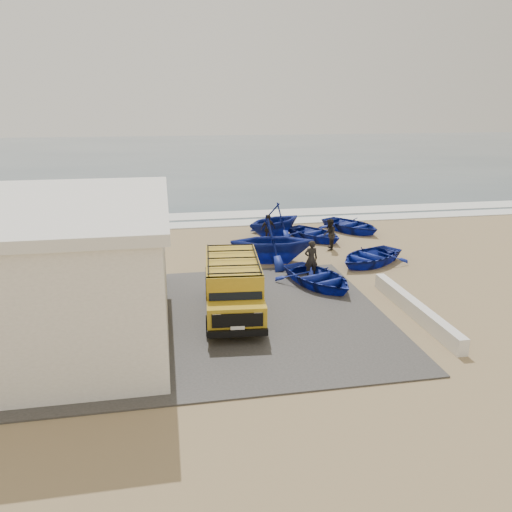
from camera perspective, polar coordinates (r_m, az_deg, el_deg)
ground at (r=19.50m, az=0.26°, el=-4.44°), size 160.00×160.00×0.00m
slab at (r=17.41m, az=-5.04°, el=-7.15°), size 12.00×10.00×0.05m
ocean at (r=74.25m, az=-7.90°, el=11.40°), size 180.00×88.00×0.01m
surf_line at (r=30.85m, az=-3.87°, el=3.70°), size 180.00×1.60×0.06m
surf_wash at (r=33.27m, az=-4.37°, el=4.66°), size 180.00×2.20×0.04m
building at (r=17.10m, az=-23.90°, el=-1.39°), size 8.40×9.40×4.30m
parapet at (r=18.36m, az=17.68°, el=-5.77°), size 0.35×6.00×0.55m
van at (r=17.41m, az=-2.64°, el=-3.30°), size 2.25×4.88×2.03m
boat_near_left at (r=20.38m, az=7.13°, el=-2.46°), size 3.77×4.39×0.76m
boat_near_right at (r=23.58m, az=12.82°, el=-0.04°), size 4.50×4.15×0.76m
boat_mid_left at (r=23.16m, az=1.89°, el=1.75°), size 4.32×3.87×2.06m
boat_mid_right at (r=27.33m, az=6.75°, el=2.58°), size 3.88×4.27×0.72m
boat_far_left at (r=27.65m, az=2.10°, el=4.11°), size 4.69×4.53×1.90m
boat_far_right at (r=29.42m, az=10.80°, el=3.50°), size 4.17×4.61×0.78m
fisherman_front at (r=21.32m, az=6.31°, el=-0.33°), size 0.59×0.39×1.61m
fisherman_middle at (r=25.44m, az=8.39°, el=2.44°), size 0.85×0.95×1.60m
fisherman_back at (r=26.49m, az=1.39°, el=3.12°), size 0.97×0.66×1.53m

